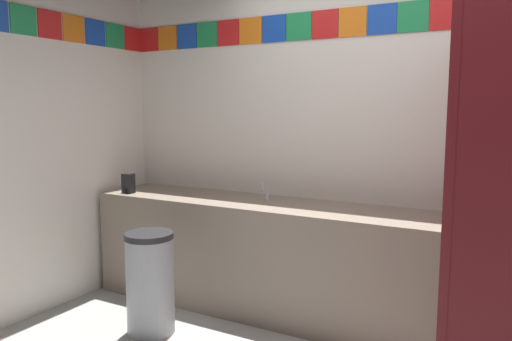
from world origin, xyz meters
The scene contains 6 objects.
wall_back centered at (0.00, 1.44, 1.36)m, with size 4.58×0.09×2.72m.
vanity_counter centered at (-0.90, 1.10, 0.42)m, with size 2.68×0.61×0.83m.
faucet_center centered at (-0.90, 1.19, 0.88)m, with size 0.04×0.10×0.14m.
soap_dispenser centered at (-2.03, 0.92, 0.91)m, with size 0.09×0.09×0.16m.
stall_divider centered at (0.74, 0.36, 1.06)m, with size 0.92×1.55×2.12m.
trash_bin centered at (-1.35, 0.39, 0.35)m, with size 0.33×0.33×0.70m.
Camera 1 is at (0.83, -2.06, 1.52)m, focal length 34.45 mm.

